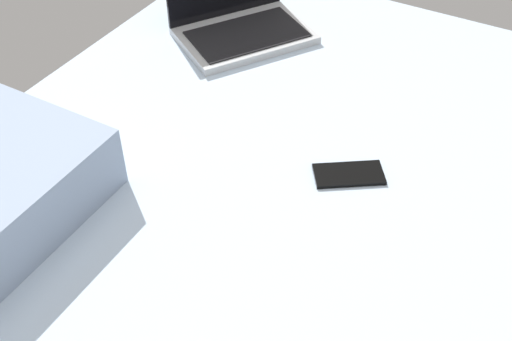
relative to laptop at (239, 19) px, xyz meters
The scene contains 3 objects.
bed_mattress 67.35cm from the laptop, 143.02° to the right, with size 180.00×140.00×18.00cm, color silver.
laptop is the anchor object (origin of this frame).
cell_phone 60.30cm from the laptop, 127.79° to the right, with size 6.80×14.00×0.80cm, color black.
Camera 1 is at (-74.43, -37.58, 105.16)cm, focal length 44.41 mm.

